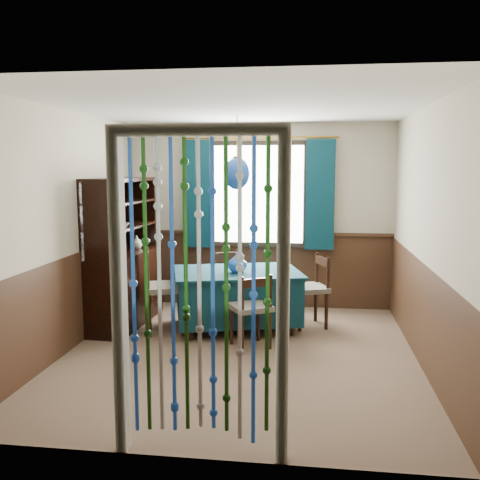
# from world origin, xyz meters

# --- Properties ---
(floor) EXTENTS (4.00, 4.00, 0.00)m
(floor) POSITION_xyz_m (0.00, 0.00, 0.00)
(floor) COLOR brown
(floor) RESTS_ON ground
(ceiling) EXTENTS (4.00, 4.00, 0.00)m
(ceiling) POSITION_xyz_m (0.00, 0.00, 2.50)
(ceiling) COLOR silver
(ceiling) RESTS_ON ground
(wall_back) EXTENTS (3.60, 0.00, 3.60)m
(wall_back) POSITION_xyz_m (0.00, 2.00, 1.25)
(wall_back) COLOR #BFB59C
(wall_back) RESTS_ON ground
(wall_front) EXTENTS (3.60, 0.00, 3.60)m
(wall_front) POSITION_xyz_m (0.00, -2.00, 1.25)
(wall_front) COLOR #BFB59C
(wall_front) RESTS_ON ground
(wall_left) EXTENTS (0.00, 4.00, 4.00)m
(wall_left) POSITION_xyz_m (-1.80, 0.00, 1.25)
(wall_left) COLOR #BFB59C
(wall_left) RESTS_ON ground
(wall_right) EXTENTS (0.00, 4.00, 4.00)m
(wall_right) POSITION_xyz_m (1.80, 0.00, 1.25)
(wall_right) COLOR #BFB59C
(wall_right) RESTS_ON ground
(wainscot_back) EXTENTS (3.60, 0.00, 3.60)m
(wainscot_back) POSITION_xyz_m (0.00, 1.99, 0.50)
(wainscot_back) COLOR #3B2416
(wainscot_back) RESTS_ON ground
(wainscot_front) EXTENTS (3.60, 0.00, 3.60)m
(wainscot_front) POSITION_xyz_m (0.00, -1.99, 0.50)
(wainscot_front) COLOR #3B2416
(wainscot_front) RESTS_ON ground
(wainscot_left) EXTENTS (0.00, 4.00, 4.00)m
(wainscot_left) POSITION_xyz_m (-1.79, 0.00, 0.50)
(wainscot_left) COLOR #3B2416
(wainscot_left) RESTS_ON ground
(wainscot_right) EXTENTS (0.00, 4.00, 4.00)m
(wainscot_right) POSITION_xyz_m (1.79, 0.00, 0.50)
(wainscot_right) COLOR #3B2416
(wainscot_right) RESTS_ON ground
(window) EXTENTS (1.32, 0.12, 1.42)m
(window) POSITION_xyz_m (0.00, 1.95, 1.55)
(window) COLOR black
(window) RESTS_ON wall_back
(doorway) EXTENTS (1.16, 0.12, 2.18)m
(doorway) POSITION_xyz_m (0.00, -1.94, 1.05)
(doorway) COLOR silver
(doorway) RESTS_ON ground
(dining_table) EXTENTS (1.68, 1.37, 0.70)m
(dining_table) POSITION_xyz_m (-0.15, 0.89, 0.41)
(dining_table) COLOR #0A2B37
(dining_table) RESTS_ON floor
(chair_near) EXTENTS (0.53, 0.53, 0.81)m
(chair_near) POSITION_xyz_m (0.10, 0.24, 0.43)
(chair_near) COLOR black
(chair_near) RESTS_ON floor
(chair_far) EXTENTS (0.53, 0.52, 0.82)m
(chair_far) POSITION_xyz_m (-0.36, 1.56, 0.44)
(chair_far) COLOR black
(chair_far) RESTS_ON floor
(chair_left) EXTENTS (0.58, 0.59, 0.97)m
(chair_left) POSITION_xyz_m (-1.00, 0.68, 0.51)
(chair_left) COLOR black
(chair_left) RESTS_ON floor
(chair_right) EXTENTS (0.54, 0.55, 0.87)m
(chair_right) POSITION_xyz_m (0.72, 1.11, 0.46)
(chair_right) COLOR black
(chair_right) RESTS_ON floor
(sideboard) EXTENTS (0.56, 1.39, 1.79)m
(sideboard) POSITION_xyz_m (-1.54, 0.91, 0.62)
(sideboard) COLOR black
(sideboard) RESTS_ON floor
(pendant_lamp) EXTENTS (0.30, 0.30, 0.85)m
(pendant_lamp) POSITION_xyz_m (-0.15, 0.89, 1.84)
(pendant_lamp) COLOR olive
(pendant_lamp) RESTS_ON ceiling
(vase_table) EXTENTS (0.23, 0.23, 0.21)m
(vase_table) POSITION_xyz_m (-0.13, 0.81, 0.81)
(vase_table) COLOR #16419A
(vase_table) RESTS_ON dining_table
(bowl_shelf) EXTENTS (0.29, 0.29, 0.05)m
(bowl_shelf) POSITION_xyz_m (-1.48, 0.68, 1.25)
(bowl_shelf) COLOR beige
(bowl_shelf) RESTS_ON sideboard
(vase_sideboard) EXTENTS (0.21, 0.21, 0.18)m
(vase_sideboard) POSITION_xyz_m (-1.48, 1.23, 0.98)
(vase_sideboard) COLOR beige
(vase_sideboard) RESTS_ON sideboard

